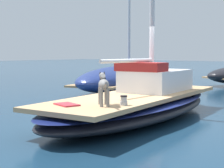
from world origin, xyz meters
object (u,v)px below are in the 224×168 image
deck_towel (67,104)px  moored_boat_port_side (123,78)px  sailboat_main (136,107)px  dog_grey (104,85)px  deck_winch (124,101)px

deck_towel → moored_boat_port_side: bearing=120.7°
deck_towel → moored_boat_port_side: (-4.71, 7.94, -0.08)m
sailboat_main → deck_towel: (0.00, -2.50, 0.34)m
dog_grey → deck_winch: (0.33, 0.27, -0.32)m
deck_winch → dog_grey: bearing=-140.6°
sailboat_main → dog_grey: 2.21m
sailboat_main → deck_winch: bearing=-61.7°
deck_winch → deck_towel: (-0.93, -0.78, -0.08)m
dog_grey → moored_boat_port_side: bearing=125.5°
sailboat_main → deck_winch: deck_winch is taller
sailboat_main → moored_boat_port_side: size_ratio=0.92×
deck_winch → sailboat_main: bearing=118.3°
sailboat_main → deck_towel: 2.52m
dog_grey → deck_winch: size_ratio=3.53×
dog_grey → sailboat_main: bearing=106.6°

